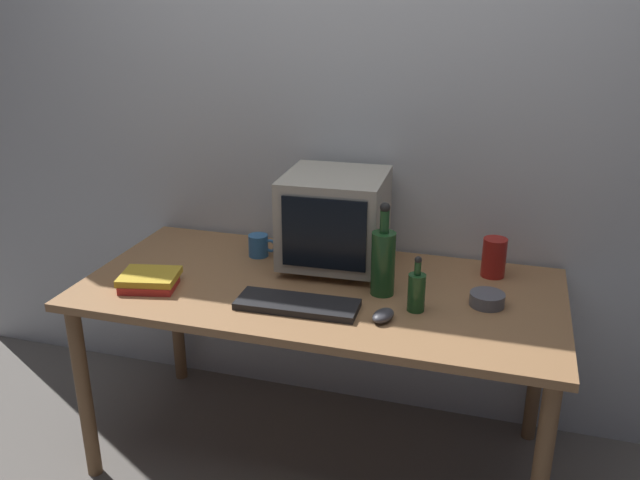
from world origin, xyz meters
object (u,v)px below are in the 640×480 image
at_px(cd_spindle, 487,299).
at_px(crt_monitor, 336,219).
at_px(bottle_short, 417,290).
at_px(book_stack, 149,280).
at_px(bottle_tall, 383,260).
at_px(computer_mouse, 383,315).
at_px(metal_canister, 494,257).
at_px(keyboard, 297,304).
at_px(mug, 259,245).

bearing_deg(cd_spindle, crt_monitor, 162.27).
bearing_deg(bottle_short, book_stack, -174.39).
height_order(crt_monitor, bottle_tall, crt_monitor).
height_order(bottle_tall, book_stack, bottle_tall).
relative_size(computer_mouse, cd_spindle, 0.83).
relative_size(bottle_tall, book_stack, 1.46).
height_order(computer_mouse, book_stack, book_stack).
distance_m(crt_monitor, metal_canister, 0.62).
bearing_deg(computer_mouse, book_stack, -163.23).
height_order(keyboard, bottle_short, bottle_short).
distance_m(book_stack, cd_spindle, 1.21).
xyz_separation_m(mug, metal_canister, (0.92, 0.07, 0.03)).
xyz_separation_m(bottle_short, mug, (-0.69, 0.31, -0.03)).
relative_size(mug, metal_canister, 0.80).
xyz_separation_m(bottle_short, metal_canister, (0.24, 0.37, 0.00)).
xyz_separation_m(bottle_tall, cd_spindle, (0.37, 0.01, -0.11)).
bearing_deg(bottle_short, cd_spindle, 25.15).
distance_m(crt_monitor, bottle_short, 0.49).
relative_size(bottle_tall, cd_spindle, 2.85).
xyz_separation_m(crt_monitor, keyboard, (-0.03, -0.39, -0.18)).
distance_m(computer_mouse, mug, 0.73).
bearing_deg(keyboard, book_stack, 177.99).
xyz_separation_m(mug, cd_spindle, (0.92, -0.20, -0.02)).
height_order(book_stack, mug, mug).
xyz_separation_m(bottle_tall, metal_canister, (0.37, 0.28, -0.05)).
xyz_separation_m(computer_mouse, cd_spindle, (0.32, 0.21, 0.00)).
bearing_deg(computer_mouse, bottle_tall, 119.94).
bearing_deg(book_stack, keyboard, -0.17).
bearing_deg(mug, bottle_short, -23.94).
distance_m(computer_mouse, bottle_short, 0.15).
bearing_deg(bottle_short, mug, 156.06).
bearing_deg(keyboard, bottle_short, 11.98).
bearing_deg(keyboard, cd_spindle, 16.35).
xyz_separation_m(bottle_short, cd_spindle, (0.23, 0.11, -0.05)).
bearing_deg(mug, crt_monitor, -1.41).
relative_size(computer_mouse, bottle_tall, 0.29).
distance_m(mug, metal_canister, 0.93).
height_order(crt_monitor, keyboard, crt_monitor).
bearing_deg(crt_monitor, bottle_tall, -41.30).
xyz_separation_m(crt_monitor, book_stack, (-0.60, -0.39, -0.17)).
bearing_deg(computer_mouse, crt_monitor, 141.62).
distance_m(book_stack, metal_canister, 1.29).
height_order(keyboard, computer_mouse, computer_mouse).
distance_m(bottle_tall, bottle_short, 0.18).
bearing_deg(bottle_short, bottle_tall, 144.47).
xyz_separation_m(crt_monitor, metal_canister, (0.60, 0.07, -0.12)).
bearing_deg(keyboard, bottle_tall, 35.26).
xyz_separation_m(computer_mouse, metal_canister, (0.33, 0.48, 0.06)).
bearing_deg(crt_monitor, bottle_short, -39.26).
bearing_deg(bottle_tall, cd_spindle, 1.70).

